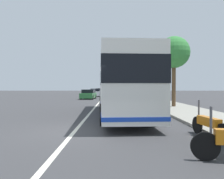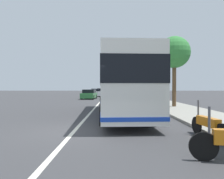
% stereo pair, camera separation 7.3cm
% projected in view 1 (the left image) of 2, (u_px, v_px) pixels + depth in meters
% --- Properties ---
extents(ground_plane, '(220.00, 220.00, 0.00)m').
position_uv_depth(ground_plane, '(75.00, 131.00, 8.75)').
color(ground_plane, '#38383A').
extents(sidewalk_curb, '(110.00, 3.60, 0.14)m').
position_uv_depth(sidewalk_curb, '(173.00, 107.00, 18.76)').
color(sidewalk_curb, gray).
rests_on(sidewalk_curb, ground).
extents(lane_divider_line, '(110.00, 0.16, 0.01)m').
position_uv_depth(lane_divider_line, '(95.00, 108.00, 18.75)').
color(lane_divider_line, silver).
rests_on(lane_divider_line, ground).
extents(coach_bus, '(12.56, 3.19, 3.47)m').
position_uv_depth(coach_bus, '(120.00, 84.00, 13.86)').
color(coach_bus, silver).
rests_on(coach_bus, ground).
extents(motorcycle_by_tree, '(2.22, 0.36, 1.27)m').
position_uv_depth(motorcycle_by_tree, '(209.00, 125.00, 7.43)').
color(motorcycle_by_tree, black).
rests_on(motorcycle_by_tree, ground).
extents(car_side_street, '(4.17, 2.07, 1.51)m').
position_uv_depth(car_side_street, '(95.00, 93.00, 41.68)').
color(car_side_street, silver).
rests_on(car_side_street, ground).
extents(car_ahead_same_lane, '(4.03, 1.96, 1.51)m').
position_uv_depth(car_ahead_same_lane, '(100.00, 91.00, 55.88)').
color(car_ahead_same_lane, gray).
rests_on(car_ahead_same_lane, ground).
extents(car_behind_bus, '(4.73, 2.16, 1.43)m').
position_uv_depth(car_behind_bus, '(88.00, 94.00, 32.96)').
color(car_behind_bus, '#2D7238').
rests_on(car_behind_bus, ground).
extents(car_oncoming, '(4.26, 1.80, 1.47)m').
position_uv_depth(car_oncoming, '(99.00, 91.00, 63.54)').
color(car_oncoming, red).
rests_on(car_oncoming, ground).
extents(roadside_tree_mid_block, '(2.67, 2.67, 6.05)m').
position_uv_depth(roadside_tree_mid_block, '(174.00, 53.00, 18.45)').
color(roadside_tree_mid_block, brown).
rests_on(roadside_tree_mid_block, ground).
extents(utility_pole, '(0.21, 0.21, 6.89)m').
position_uv_depth(utility_pole, '(155.00, 74.00, 27.49)').
color(utility_pole, slate).
rests_on(utility_pole, ground).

